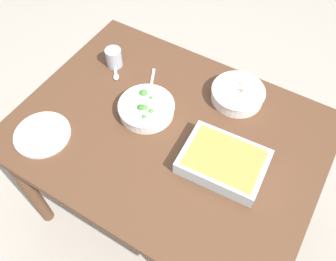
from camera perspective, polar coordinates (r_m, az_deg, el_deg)
The scene contains 10 objects.
ground_plane at distance 2.05m, azimuth 0.00°, elevation -12.14°, with size 6.00×6.00×0.00m, color #B2A899.
dining_table at distance 1.47m, azimuth 0.00°, elevation -2.04°, with size 1.20×0.90×0.74m.
stew_bowl at distance 1.51m, azimuth 11.16°, elevation 5.86°, with size 0.22×0.22×0.06m.
broccoli_bowl at distance 1.43m, azimuth -3.50°, elevation 3.66°, with size 0.23×0.23×0.07m.
baking_dish at distance 1.30m, azimuth 8.92°, elevation -4.91°, with size 0.31×0.24×0.06m.
drink_cup at distance 1.63m, azimuth -8.68°, elevation 11.43°, with size 0.07×0.07×0.08m.
side_plate at distance 1.47m, azimuth -19.56°, elevation -0.59°, with size 0.22×0.22×0.01m, color silver.
spoon_by_stew at distance 1.51m, azimuth 9.42°, elevation 5.04°, with size 0.15×0.13×0.01m.
spoon_by_broccoli at distance 1.54m, azimuth -2.77°, elevation 6.95°, with size 0.09×0.17×0.01m.
spoon_spare at distance 1.63m, azimuth -8.44°, elevation 9.54°, with size 0.13×0.15×0.01m.
Camera 1 is at (-0.42, 0.70, 1.88)m, focal length 37.89 mm.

